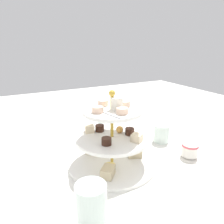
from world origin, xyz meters
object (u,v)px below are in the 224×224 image
(tiered_serving_stand, at_px, (112,143))
(water_glass_tall_right, at_px, (91,207))
(butter_knife_right, at_px, (211,203))
(water_glass_short_left, at_px, (161,133))
(water_glass_mid_back, at_px, (105,125))
(teacup_with_saucer, at_px, (190,151))
(butter_knife_left, at_px, (19,164))

(tiered_serving_stand, relative_size, water_glass_tall_right, 2.61)
(water_glass_tall_right, bearing_deg, butter_knife_right, 76.67)
(water_glass_short_left, bearing_deg, water_glass_tall_right, -56.91)
(butter_knife_right, distance_m, water_glass_mid_back, 0.51)
(tiered_serving_stand, height_order, water_glass_short_left, tiered_serving_stand)
(tiered_serving_stand, distance_m, teacup_with_saucer, 0.28)
(butter_knife_left, bearing_deg, water_glass_tall_right, 41.22)
(water_glass_short_left, xyz_separation_m, water_glass_mid_back, (-0.17, -0.18, 0.01))
(butter_knife_left, xyz_separation_m, water_glass_mid_back, (-0.08, 0.36, 0.04))
(butter_knife_right, xyz_separation_m, water_glass_mid_back, (-0.51, -0.06, 0.04))
(butter_knife_left, bearing_deg, water_glass_short_left, 103.54)
(water_glass_short_left, xyz_separation_m, butter_knife_left, (-0.08, -0.54, -0.03))
(water_glass_tall_right, height_order, butter_knife_left, water_glass_tall_right)
(teacup_with_saucer, xyz_separation_m, butter_knife_left, (-0.23, -0.55, -0.02))
(water_glass_short_left, bearing_deg, butter_knife_left, -98.82)
(water_glass_tall_right, height_order, teacup_with_saucer, water_glass_tall_right)
(teacup_with_saucer, relative_size, water_glass_mid_back, 0.99)
(tiered_serving_stand, height_order, teacup_with_saucer, tiered_serving_stand)
(butter_knife_left, bearing_deg, tiered_serving_stand, 85.21)
(water_glass_mid_back, bearing_deg, water_glass_tall_right, -28.72)
(tiered_serving_stand, xyz_separation_m, water_glass_mid_back, (-0.23, 0.08, -0.03))
(tiered_serving_stand, relative_size, water_glass_mid_back, 3.22)
(water_glass_short_left, relative_size, water_glass_mid_back, 0.79)
(water_glass_short_left, height_order, butter_knife_right, water_glass_short_left)
(tiered_serving_stand, bearing_deg, water_glass_short_left, 103.16)
(butter_knife_left, bearing_deg, teacup_with_saucer, 89.54)
(butter_knife_right, bearing_deg, tiered_serving_stand, 78.79)
(teacup_with_saucer, bearing_deg, water_glass_short_left, -177.46)
(teacup_with_saucer, bearing_deg, water_glass_tall_right, -73.43)
(water_glass_tall_right, xyz_separation_m, water_glass_short_left, (-0.27, 0.42, -0.02))
(water_glass_tall_right, relative_size, butter_knife_left, 0.66)
(water_glass_short_left, relative_size, butter_knife_right, 0.42)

